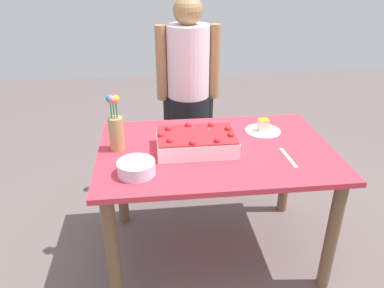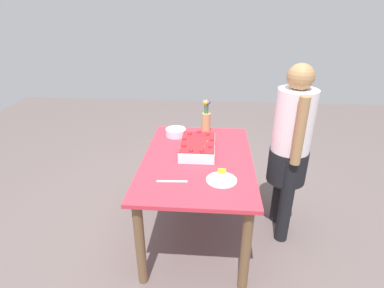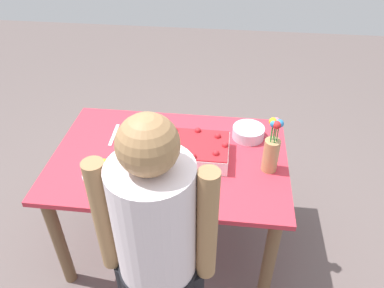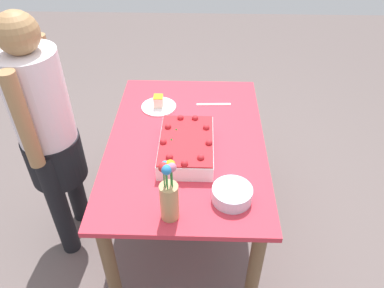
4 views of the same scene
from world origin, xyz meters
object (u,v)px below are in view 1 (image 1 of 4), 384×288
(cake_knife, at_px, (288,158))
(person_standing, at_px, (188,88))
(serving_plate_with_slice, at_px, (263,129))
(flower_vase, at_px, (116,127))
(fruit_bowl, at_px, (136,168))
(sheet_cake, at_px, (196,142))

(cake_knife, distance_m, person_standing, 1.01)
(serving_plate_with_slice, xyz_separation_m, flower_vase, (0.88, 0.14, 0.12))
(fruit_bowl, bearing_deg, cake_knife, -174.81)
(flower_vase, height_order, fruit_bowl, flower_vase)
(flower_vase, xyz_separation_m, person_standing, (-0.47, -0.69, -0.02))
(cake_knife, bearing_deg, serving_plate_with_slice, -176.12)
(sheet_cake, xyz_separation_m, serving_plate_with_slice, (-0.44, -0.19, -0.03))
(serving_plate_with_slice, height_order, flower_vase, flower_vase)
(cake_knife, xyz_separation_m, person_standing, (0.45, -0.90, 0.11))
(sheet_cake, xyz_separation_m, cake_knife, (-0.48, 0.15, -0.05))
(serving_plate_with_slice, relative_size, fruit_bowl, 1.16)
(sheet_cake, bearing_deg, serving_plate_with_slice, -156.16)
(flower_vase, bearing_deg, cake_knife, 167.23)
(sheet_cake, height_order, flower_vase, flower_vase)
(fruit_bowl, bearing_deg, flower_vase, -68.62)
(flower_vase, bearing_deg, person_standing, -124.26)
(sheet_cake, relative_size, fruit_bowl, 2.30)
(cake_knife, height_order, flower_vase, flower_vase)
(sheet_cake, distance_m, serving_plate_with_slice, 0.48)
(fruit_bowl, distance_m, person_standing, 1.04)
(sheet_cake, distance_m, fruit_bowl, 0.40)
(cake_knife, relative_size, fruit_bowl, 1.15)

